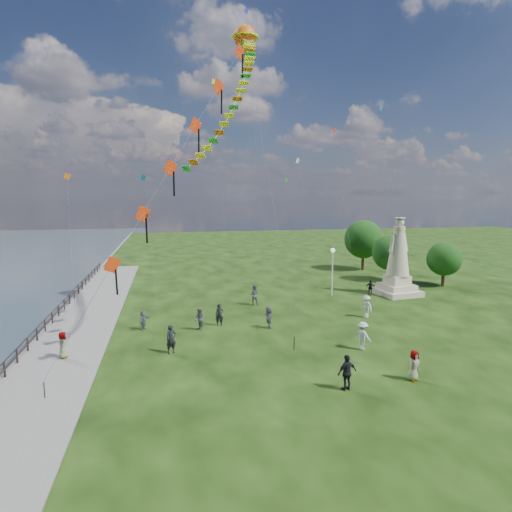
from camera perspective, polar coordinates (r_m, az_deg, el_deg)
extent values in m
cube|color=slate|center=(35.35, -26.55, -9.46)|extent=(0.30, 160.00, 0.60)
cube|color=slate|center=(32.84, -23.20, -10.13)|extent=(5.00, 60.00, 0.10)
cylinder|color=black|center=(27.85, -30.52, -12.99)|extent=(0.11, 0.11, 1.00)
cylinder|color=black|center=(29.63, -29.26, -11.63)|extent=(0.11, 0.11, 1.00)
cylinder|color=black|center=(31.43, -28.15, -10.42)|extent=(0.11, 0.11, 1.00)
cylinder|color=black|center=(33.26, -27.18, -9.34)|extent=(0.11, 0.11, 1.00)
cylinder|color=black|center=(35.10, -26.31, -8.37)|extent=(0.11, 0.11, 1.00)
cylinder|color=black|center=(36.96, -25.53, -7.50)|extent=(0.11, 0.11, 1.00)
cylinder|color=black|center=(38.84, -24.83, -6.71)|extent=(0.11, 0.11, 1.00)
cylinder|color=black|center=(40.72, -24.19, -5.99)|extent=(0.11, 0.11, 1.00)
cylinder|color=black|center=(42.62, -23.61, -5.33)|extent=(0.11, 0.11, 1.00)
cylinder|color=black|center=(44.53, -23.09, -4.73)|extent=(0.11, 0.11, 1.00)
cylinder|color=black|center=(46.44, -22.61, -4.18)|extent=(0.11, 0.11, 1.00)
cylinder|color=black|center=(48.36, -22.16, -3.68)|extent=(0.11, 0.11, 1.00)
cylinder|color=black|center=(50.29, -21.75, -3.21)|extent=(0.11, 0.11, 1.00)
cylinder|color=black|center=(52.22, -21.37, -2.77)|extent=(0.11, 0.11, 1.00)
cylinder|color=black|center=(54.16, -21.02, -2.37)|extent=(0.11, 0.11, 1.00)
cylinder|color=black|center=(56.10, -20.70, -1.99)|extent=(0.11, 0.11, 1.00)
cylinder|color=black|center=(58.05, -20.39, -1.64)|extent=(0.11, 0.11, 1.00)
cylinder|color=black|center=(60.00, -20.11, -1.32)|extent=(0.11, 0.11, 1.00)
cube|color=black|center=(34.97, -26.36, -7.62)|extent=(0.06, 52.00, 0.06)
cube|color=black|center=(35.09, -26.31, -8.29)|extent=(0.06, 52.00, 0.06)
cube|color=beige|center=(45.26, 18.22, -4.57)|extent=(4.29, 4.29, 0.54)
cube|color=beige|center=(45.15, 18.25, -3.90)|extent=(3.27, 3.27, 0.54)
cube|color=beige|center=(45.00, 18.29, -3.00)|extent=(2.25, 2.25, 0.90)
cylinder|color=beige|center=(44.31, 18.60, 3.53)|extent=(1.23, 1.23, 0.36)
sphere|color=beige|center=(44.27, 18.63, 4.26)|extent=(0.83, 0.83, 0.83)
cylinder|color=beige|center=(44.25, 18.66, 4.81)|extent=(0.99, 0.99, 0.09)
cylinder|color=silver|center=(42.82, 10.12, -2.35)|extent=(0.13, 0.13, 4.41)
sphere|color=white|center=(42.45, 10.20, 0.75)|extent=(0.44, 0.44, 0.44)
cylinder|color=#382314|center=(51.82, 17.34, -2.07)|extent=(0.36, 0.36, 2.04)
sphere|color=#143A0F|center=(51.47, 17.45, 0.43)|extent=(4.07, 4.07, 4.07)
cylinder|color=#382314|center=(51.18, 23.67, -2.64)|extent=(0.36, 0.36, 1.84)
sphere|color=#143A0F|center=(50.85, 23.81, -0.35)|extent=(3.69, 3.69, 3.69)
cylinder|color=#382314|center=(58.25, 14.05, -0.58)|extent=(0.36, 0.36, 2.51)
sphere|color=#143A0F|center=(57.89, 14.15, 2.18)|extent=(5.02, 5.02, 5.02)
imported|color=black|center=(28.09, -11.24, -10.84)|extent=(0.80, 0.68, 1.85)
imported|color=#595960|center=(32.16, -7.55, -8.37)|extent=(0.83, 0.98, 1.73)
imported|color=silver|center=(29.09, 14.03, -10.26)|extent=(1.18, 1.33, 1.84)
imported|color=black|center=(23.30, 12.05, -14.94)|extent=(1.21, 0.82, 1.90)
imported|color=#595960|center=(25.39, 20.30, -13.53)|extent=(0.95, 0.76, 1.70)
imported|color=#595960|center=(33.20, -14.78, -8.25)|extent=(1.09, 1.51, 1.50)
imported|color=black|center=(33.12, -4.90, -7.83)|extent=(0.69, 0.52, 1.72)
imported|color=#595960|center=(38.93, -0.26, -5.21)|extent=(1.02, 0.77, 1.88)
imported|color=silver|center=(36.32, 14.49, -6.53)|extent=(1.00, 1.32, 1.83)
imported|color=black|center=(44.06, 14.98, -4.10)|extent=(0.99, 0.97, 1.56)
imported|color=#595960|center=(29.18, -24.33, -10.92)|extent=(0.67, 0.90, 1.64)
imported|color=#595960|center=(32.47, 1.72, -8.19)|extent=(0.92, 1.64, 1.67)
cylinder|color=black|center=(24.41, -26.38, -15.82)|extent=(0.06, 0.06, 0.90)
cube|color=red|center=(24.55, -18.60, -1.13)|extent=(0.87, 0.64, 1.03)
cube|color=black|center=(24.60, -18.10, -3.34)|extent=(0.10, 0.28, 1.48)
cube|color=red|center=(25.41, -14.86, 5.44)|extent=(0.87, 0.64, 1.03)
cube|color=black|center=(25.36, -14.38, 3.30)|extent=(0.10, 0.28, 1.48)
cube|color=red|center=(26.68, -11.35, 11.47)|extent=(0.87, 0.64, 1.03)
cube|color=black|center=(26.55, -10.90, 9.44)|extent=(0.10, 0.28, 1.48)
cube|color=red|center=(28.31, -8.08, 16.84)|extent=(0.87, 0.64, 1.03)
cube|color=black|center=(28.10, -7.64, 14.95)|extent=(0.10, 0.28, 1.48)
cube|color=red|center=(30.23, -5.03, 21.53)|extent=(0.87, 0.64, 1.03)
cube|color=black|center=(29.95, -4.62, 19.80)|extent=(0.10, 0.28, 1.48)
cube|color=red|center=(32.40, -2.21, 25.58)|extent=(0.87, 0.64, 1.03)
cube|color=black|center=(32.06, -1.82, 24.00)|extent=(0.10, 0.28, 1.48)
cylinder|color=black|center=(28.38, 5.11, -11.52)|extent=(0.06, 0.06, 0.90)
sphere|color=#DE5F0E|center=(38.55, -1.48, 27.16)|extent=(1.80, 1.80, 1.80)
cylinder|color=#F6FF15|center=(38.55, -1.48, 27.16)|extent=(2.16, 2.16, 0.10)
cube|color=#F6FF15|center=(38.81, -1.55, 26.73)|extent=(1.11, 0.85, 0.23)
cube|color=#F6FF15|center=(38.31, -1.39, 26.67)|extent=(1.09, 0.85, 0.21)
cube|color=#DE5F0E|center=(37.79, -1.24, 26.58)|extent=(1.06, 0.83, 0.20)
cube|color=green|center=(37.26, -1.10, 26.45)|extent=(1.04, 0.82, 0.18)
cube|color=#F6FF15|center=(36.70, -0.99, 26.27)|extent=(1.01, 0.80, 0.17)
cube|color=#F6FF15|center=(36.12, -0.90, 26.03)|extent=(0.98, 0.78, 0.16)
cube|color=#DE5F0E|center=(35.52, -0.86, 25.71)|extent=(0.94, 0.75, 0.15)
cube|color=green|center=(34.90, -0.86, 25.32)|extent=(0.91, 0.73, 0.15)
cube|color=#F6FF15|center=(34.25, -0.91, 24.84)|extent=(0.87, 0.70, 0.14)
cube|color=#F6FF15|center=(33.58, -1.01, 24.28)|extent=(0.83, 0.67, 0.14)
cube|color=#DE5F0E|center=(32.90, -1.18, 23.62)|extent=(0.78, 0.64, 0.15)
cube|color=green|center=(32.20, -1.41, 22.88)|extent=(0.74, 0.61, 0.15)
cube|color=#F6FF15|center=(31.49, -1.70, 22.06)|extent=(0.71, 0.61, 0.16)
cube|color=#F6FF15|center=(30.78, -2.07, 21.17)|extent=(0.71, 0.63, 0.17)
cube|color=#DE5F0E|center=(30.08, -2.51, 20.22)|extent=(0.71, 0.65, 0.18)
cube|color=green|center=(29.37, -3.02, 19.22)|extent=(0.70, 0.67, 0.20)
cube|color=#F6FF15|center=(28.68, -3.60, 18.18)|extent=(0.70, 0.68, 0.21)
cube|color=#F6FF15|center=(28.00, -4.24, 17.14)|extent=(0.69, 0.69, 0.23)
cube|color=#DE5F0E|center=(27.34, -4.95, 16.09)|extent=(0.68, 0.69, 0.25)
cube|color=green|center=(26.70, -5.72, 15.07)|extent=(0.67, 0.69, 0.26)
cube|color=#F6FF15|center=(26.08, -6.55, 14.08)|extent=(0.65, 0.69, 0.28)
cube|color=#F6FF15|center=(25.48, -7.42, 13.14)|extent=(0.64, 0.68, 0.29)
cube|color=#DE5F0E|center=(24.90, -8.33, 12.26)|extent=(0.62, 0.67, 0.30)
cube|color=green|center=(24.35, -9.27, 11.44)|extent=(0.60, 0.66, 0.31)
cube|color=teal|center=(40.86, -14.77, 10.09)|extent=(0.51, 0.39, 0.57)
cylinder|color=#595959|center=(38.56, -13.91, 1.71)|extent=(1.02, 5.02, 11.46)
cube|color=silver|center=(45.18, 5.57, 12.55)|extent=(0.51, 0.39, 0.57)
cylinder|color=#595959|center=(42.97, 7.07, 3.83)|extent=(1.02, 5.02, 13.35)
cube|color=red|center=(53.01, 10.35, 16.13)|extent=(0.51, 0.39, 0.57)
cylinder|color=#595959|center=(50.41, 11.68, 6.64)|extent=(1.02, 5.02, 17.30)
cube|color=#F6FF15|center=(52.43, -5.71, 22.16)|extent=(0.51, 0.39, 0.57)
cylinder|color=#595959|center=(48.51, -4.61, 9.82)|extent=(1.02, 5.02, 22.55)
cube|color=green|center=(54.78, 4.05, 10.08)|extent=(0.51, 0.39, 0.57)
cylinder|color=#595959|center=(52.67, 5.24, 3.78)|extent=(1.02, 5.02, 11.68)
cube|color=#DE5F0E|center=(40.07, -23.89, 9.68)|extent=(0.51, 0.39, 0.57)
cylinder|color=#595959|center=(37.75, -23.42, 1.11)|extent=(1.02, 5.02, 11.44)
cube|color=#222ED6|center=(52.71, -1.27, 29.91)|extent=(0.51, 0.39, 0.57)
cylinder|color=#595959|center=(46.91, -0.02, 14.08)|extent=(1.02, 5.02, 29.37)
cube|color=teal|center=(52.32, 16.32, 18.45)|extent=(0.51, 0.39, 0.57)
cylinder|color=#595959|center=(49.51, 17.73, 7.65)|extent=(1.02, 5.02, 19.47)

